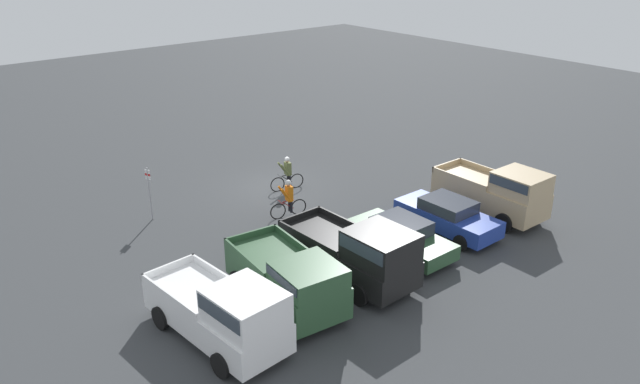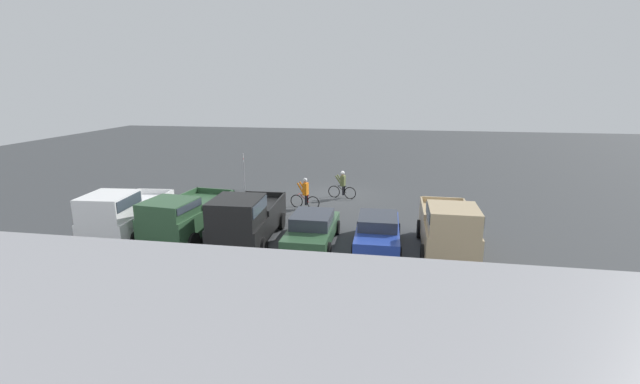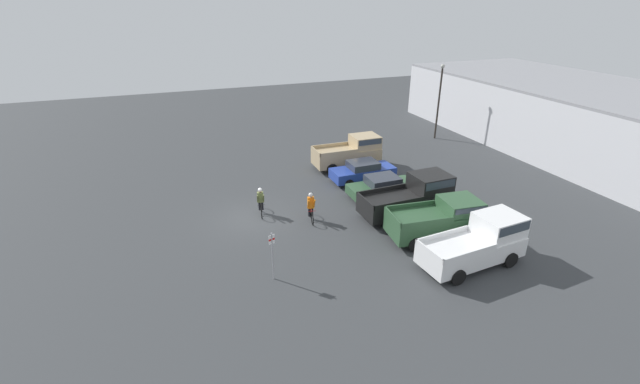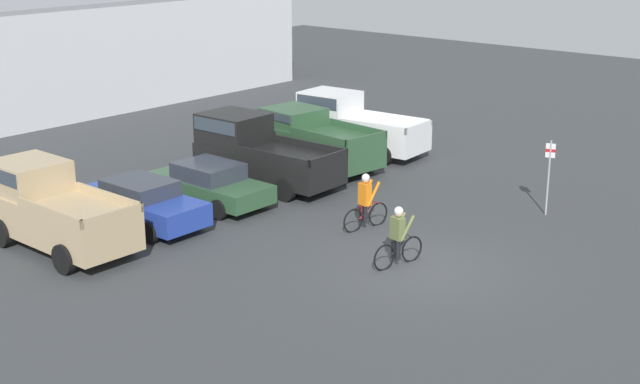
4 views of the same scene
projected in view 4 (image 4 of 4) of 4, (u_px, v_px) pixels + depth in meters
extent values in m
plane|color=#383A3D|center=(423.00, 267.00, 23.97)|extent=(80.00, 80.00, 0.00)
cube|color=tan|center=(61.00, 220.00, 24.91)|extent=(2.01, 5.01, 1.08)
cube|color=tan|center=(28.00, 176.00, 25.56)|extent=(1.82, 2.01, 0.90)
cube|color=#333D47|center=(28.00, 169.00, 25.50)|extent=(1.88, 1.85, 0.40)
cube|color=tan|center=(49.00, 213.00, 23.41)|extent=(0.11, 2.99, 0.25)
cube|color=tan|center=(109.00, 196.00, 24.76)|extent=(0.11, 2.99, 0.25)
cube|color=tan|center=(112.00, 216.00, 23.17)|extent=(1.96, 0.10, 0.25)
cylinder|color=black|center=(2.00, 233.00, 25.32)|extent=(0.23, 0.82, 0.82)
cylinder|color=black|center=(61.00, 216.00, 26.73)|extent=(0.23, 0.82, 0.82)
cylinder|color=black|center=(64.00, 259.00, 23.38)|extent=(0.23, 0.82, 0.82)
cylinder|color=black|center=(125.00, 240.00, 24.79)|extent=(0.23, 0.82, 0.82)
cube|color=#233D9E|center=(141.00, 206.00, 27.03)|extent=(1.80, 4.48, 0.69)
cube|color=#2D333D|center=(140.00, 188.00, 26.86)|extent=(1.60, 2.02, 0.47)
cylinder|color=black|center=(89.00, 213.00, 27.35)|extent=(0.19, 0.64, 0.64)
cylinder|color=black|center=(135.00, 199.00, 28.64)|extent=(0.19, 0.64, 0.64)
cylinder|color=black|center=(149.00, 233.00, 25.59)|extent=(0.19, 0.64, 0.64)
cylinder|color=black|center=(195.00, 218.00, 26.88)|extent=(0.19, 0.64, 0.64)
cube|color=#2D5133|center=(209.00, 187.00, 29.09)|extent=(1.84, 4.42, 0.58)
cube|color=#2D333D|center=(209.00, 171.00, 28.92)|extent=(1.64, 1.99, 0.53)
cylinder|color=black|center=(160.00, 192.00, 29.38)|extent=(0.18, 0.65, 0.65)
cylinder|color=black|center=(201.00, 180.00, 30.70)|extent=(0.18, 0.65, 0.65)
cylinder|color=black|center=(218.00, 210.00, 27.62)|extent=(0.18, 0.65, 0.65)
cylinder|color=black|center=(260.00, 196.00, 28.93)|extent=(0.18, 0.65, 0.65)
cube|color=black|center=(268.00, 162.00, 31.04)|extent=(2.22, 5.49, 0.95)
cube|color=black|center=(234.00, 128.00, 31.73)|extent=(1.96, 2.23, 1.05)
cube|color=#333D47|center=(234.00, 121.00, 31.66)|extent=(2.02, 2.06, 0.46)
cube|color=black|center=(272.00, 156.00, 29.48)|extent=(0.17, 3.26, 0.25)
cube|color=black|center=(310.00, 145.00, 30.95)|extent=(0.17, 3.26, 0.25)
cube|color=black|center=(328.00, 158.00, 29.25)|extent=(2.06, 0.14, 0.25)
cylinder|color=black|center=(213.00, 172.00, 31.42)|extent=(0.24, 0.79, 0.79)
cylinder|color=black|center=(253.00, 160.00, 32.95)|extent=(0.24, 0.79, 0.79)
cylinder|color=black|center=(285.00, 190.00, 29.39)|extent=(0.24, 0.79, 0.79)
cylinder|color=black|center=(324.00, 176.00, 30.92)|extent=(0.24, 0.79, 0.79)
cube|color=#2D5133|center=(320.00, 145.00, 33.07)|extent=(2.58, 5.04, 1.09)
cube|color=#2D5133|center=(294.00, 116.00, 33.82)|extent=(2.11, 2.13, 0.65)
cube|color=#333D47|center=(294.00, 113.00, 33.78)|extent=(2.16, 1.98, 0.29)
cube|color=#2D5133|center=(318.00, 137.00, 31.54)|extent=(0.38, 2.90, 0.25)
cube|color=#2D5133|center=(358.00, 128.00, 32.86)|extent=(0.38, 2.90, 0.25)
cube|color=#2D5133|center=(366.00, 139.00, 31.21)|extent=(2.09, 0.30, 0.25)
cylinder|color=black|center=(272.00, 156.00, 33.58)|extent=(0.30, 0.81, 0.80)
cylinder|color=black|center=(313.00, 146.00, 34.95)|extent=(0.30, 0.81, 0.80)
cylinder|color=black|center=(328.00, 172.00, 31.49)|extent=(0.30, 0.81, 0.80)
cylinder|color=black|center=(368.00, 161.00, 32.86)|extent=(0.30, 0.81, 0.80)
cube|color=white|center=(362.00, 133.00, 35.25)|extent=(2.38, 5.34, 0.95)
cube|color=white|center=(330.00, 104.00, 35.83)|extent=(1.98, 2.22, 1.03)
cube|color=#333D47|center=(330.00, 99.00, 35.76)|extent=(2.02, 2.06, 0.45)
cube|color=white|center=(371.00, 126.00, 33.75)|extent=(0.33, 3.12, 0.25)
cube|color=white|center=(397.00, 118.00, 35.21)|extent=(0.33, 3.12, 0.25)
cube|color=white|center=(419.00, 127.00, 33.63)|extent=(1.97, 0.24, 0.25)
cylinder|color=black|center=(315.00, 143.00, 35.52)|extent=(0.28, 0.78, 0.76)
cylinder|color=black|center=(343.00, 134.00, 37.04)|extent=(0.28, 0.78, 0.76)
cylinder|color=black|center=(383.00, 155.00, 33.71)|extent=(0.28, 0.78, 0.76)
cylinder|color=black|center=(410.00, 145.00, 35.23)|extent=(0.28, 0.78, 0.76)
torus|color=black|center=(378.00, 214.00, 27.13)|extent=(0.74, 0.19, 0.75)
torus|color=black|center=(353.00, 221.00, 26.53)|extent=(0.74, 0.19, 0.75)
cylinder|color=maroon|center=(366.00, 212.00, 26.78)|extent=(0.52, 0.13, 0.39)
cylinder|color=maroon|center=(366.00, 205.00, 26.71)|extent=(0.55, 0.14, 0.04)
cylinder|color=maroon|center=(361.00, 213.00, 26.67)|extent=(0.04, 0.04, 0.37)
cylinder|color=maroon|center=(375.00, 202.00, 26.93)|extent=(0.11, 0.46, 0.02)
cylinder|color=black|center=(361.00, 213.00, 26.80)|extent=(0.14, 0.14, 0.55)
cylinder|color=black|center=(365.00, 215.00, 26.66)|extent=(0.14, 0.14, 0.55)
cube|color=orange|center=(365.00, 194.00, 26.58)|extent=(0.30, 0.40, 0.67)
cylinder|color=orange|center=(366.00, 191.00, 26.82)|extent=(0.51, 0.18, 0.72)
cylinder|color=orange|center=(374.00, 194.00, 26.57)|extent=(0.51, 0.18, 0.72)
sphere|color=tan|center=(366.00, 179.00, 26.46)|extent=(0.22, 0.22, 0.22)
sphere|color=silver|center=(366.00, 178.00, 26.44)|extent=(0.24, 0.24, 0.24)
torus|color=black|center=(412.00, 249.00, 24.27)|extent=(0.74, 0.19, 0.75)
torus|color=black|center=(384.00, 258.00, 23.66)|extent=(0.74, 0.19, 0.75)
cylinder|color=black|center=(398.00, 247.00, 23.91)|extent=(0.53, 0.14, 0.39)
cylinder|color=black|center=(399.00, 240.00, 23.85)|extent=(0.56, 0.14, 0.04)
cylinder|color=black|center=(394.00, 248.00, 23.81)|extent=(0.04, 0.04, 0.37)
cylinder|color=black|center=(409.00, 236.00, 24.07)|extent=(0.11, 0.46, 0.02)
cylinder|color=black|center=(393.00, 248.00, 23.93)|extent=(0.14, 0.14, 0.55)
cylinder|color=black|center=(398.00, 250.00, 23.80)|extent=(0.14, 0.14, 0.55)
cube|color=#5B6638|center=(398.00, 228.00, 23.72)|extent=(0.30, 0.40, 0.62)
cylinder|color=#5B6638|center=(399.00, 225.00, 23.97)|extent=(0.51, 0.19, 0.67)
cylinder|color=#5B6638|center=(407.00, 228.00, 23.71)|extent=(0.51, 0.19, 0.67)
sphere|color=tan|center=(399.00, 213.00, 23.61)|extent=(0.22, 0.22, 0.22)
sphere|color=silver|center=(399.00, 211.00, 23.60)|extent=(0.24, 0.24, 0.24)
cylinder|color=#9E9EA3|center=(548.00, 178.00, 27.83)|extent=(0.06, 0.06, 2.42)
cube|color=white|center=(551.00, 151.00, 27.56)|extent=(0.11, 0.29, 0.45)
cube|color=red|center=(551.00, 151.00, 27.56)|extent=(0.12, 0.29, 0.10)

